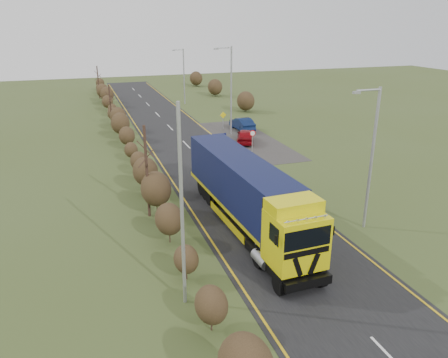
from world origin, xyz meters
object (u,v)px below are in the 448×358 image
lorry (247,192)px  speed_sign (252,137)px  car_blue_sedan (242,124)px  car_red_hatchback (245,136)px  streetlight_near (371,154)px

lorry → speed_sign: bearing=64.2°
car_blue_sedan → speed_sign: bearing=72.9°
lorry → car_red_hatchback: (7.17, 18.52, -1.69)m
lorry → car_blue_sedan: size_ratio=3.46×
streetlight_near → car_red_hatchback: bearing=89.1°
car_red_hatchback → streetlight_near: size_ratio=0.49×
lorry → speed_sign: lorry is taller
car_red_hatchback → car_blue_sedan: bearing=-85.3°
lorry → car_blue_sedan: 25.48m
streetlight_near → speed_sign: 17.53m
car_red_hatchback → streetlight_near: streetlight_near is taller
speed_sign → streetlight_near: bearing=-89.0°
streetlight_near → speed_sign: bearing=91.0°
streetlight_near → car_blue_sedan: bearing=85.6°
lorry → car_red_hatchback: lorry is taller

